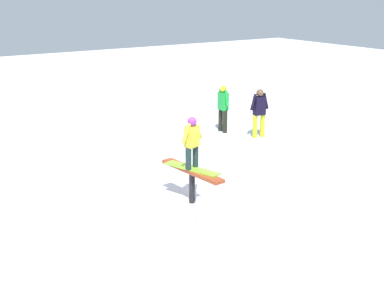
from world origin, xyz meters
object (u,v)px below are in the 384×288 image
object	(u,v)px
rail_feature	(192,175)
bystander_black	(259,111)
loose_snowboard_white	(346,182)
main_rider_on_rail	(192,145)
bystander_green	(223,106)

from	to	relation	value
rail_feature	bystander_black	bearing A→B (deg)	-60.28
loose_snowboard_white	main_rider_on_rail	bearing A→B (deg)	12.25
loose_snowboard_white	bystander_green	bearing A→B (deg)	-65.96
rail_feature	main_rider_on_rail	world-z (taller)	main_rider_on_rail
bystander_green	loose_snowboard_white	bearing A→B (deg)	-0.02
main_rider_on_rail	loose_snowboard_white	size ratio (longest dim) A/B	0.98
main_rider_on_rail	bystander_black	world-z (taller)	main_rider_on_rail
bystander_black	main_rider_on_rail	bearing A→B (deg)	-136.56
rail_feature	bystander_green	world-z (taller)	bystander_green
main_rider_on_rail	bystander_green	bearing A→B (deg)	-59.99
bystander_black	bystander_green	distance (m)	1.35
bystander_black	loose_snowboard_white	size ratio (longest dim) A/B	1.08
rail_feature	loose_snowboard_white	distance (m)	4.23
bystander_green	loose_snowboard_white	distance (m)	5.86
main_rider_on_rail	loose_snowboard_white	bearing A→B (deg)	-122.20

